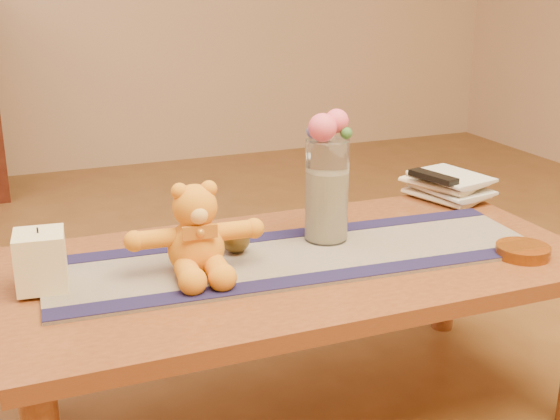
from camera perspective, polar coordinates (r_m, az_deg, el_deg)
name	(u,v)px	position (r m, az deg, el deg)	size (l,w,h in m)	color
floor	(298,417)	(2.00, 1.38, -15.77)	(5.50, 5.50, 0.00)	brown
coffee_table_top	(299,266)	(1.80, 1.48, -4.35)	(1.40, 0.70, 0.04)	#612F17
table_leg_bl	(26,342)	(2.03, -19.14, -9.67)	(0.07, 0.07, 0.41)	#612F17
table_leg_br	(446,269)	(2.41, 12.75, -4.50)	(0.07, 0.07, 0.41)	#612F17
persian_runner	(298,257)	(1.79, 1.40, -3.63)	(1.20, 0.35, 0.01)	#1F1947
runner_border_near	(320,277)	(1.66, 3.12, -5.25)	(1.20, 0.06, 0.00)	#17133B
runner_border_far	(279,235)	(1.91, -0.08, -1.95)	(1.20, 0.06, 0.00)	#17133B
teddy_bear	(195,230)	(1.67, -6.58, -1.52)	(0.30, 0.24, 0.20)	orange
pillar_candle	(41,260)	(1.67, -18.06, -3.74)	(0.11, 0.11, 0.13)	#F6E5B5
candle_wick	(37,230)	(1.65, -18.30, -1.50)	(0.00, 0.00, 0.01)	black
glass_vase	(327,191)	(1.85, 3.65, 1.52)	(0.11, 0.11, 0.26)	silver
potpourri_fill	(326,205)	(1.86, 3.63, 0.37)	(0.09, 0.09, 0.18)	beige
rose_left	(322,128)	(1.79, 3.32, 6.41)	(0.07, 0.07, 0.07)	#EB5370
rose_right	(337,121)	(1.82, 4.41, 6.91)	(0.06, 0.06, 0.06)	#EB5370
blue_flower_back	(326,126)	(1.85, 3.56, 6.54)	(0.04, 0.04, 0.04)	#545CB6
blue_flower_side	(314,131)	(1.82, 2.62, 6.11)	(0.04, 0.04, 0.04)	#545CB6
leaf_sprig	(346,133)	(1.82, 5.16, 5.95)	(0.03, 0.03, 0.03)	#33662D
bronze_ball	(235,238)	(1.79, -3.48, -2.21)	(0.07, 0.07, 0.07)	#4F3D1A
book_bottom	(429,200)	(2.24, 11.48, 0.77)	(0.17, 0.22, 0.02)	beige
book_lower	(432,194)	(2.24, 11.68, 1.23)	(0.16, 0.22, 0.02)	beige
book_upper	(428,188)	(2.23, 11.38, 1.69)	(0.17, 0.22, 0.02)	beige
book_top	(432,182)	(2.22, 11.68, 2.17)	(0.16, 0.22, 0.02)	beige
tv_remote	(433,177)	(2.21, 11.80, 2.54)	(0.04, 0.16, 0.02)	black
amber_dish	(523,251)	(1.89, 18.32, -3.04)	(0.13, 0.13, 0.03)	#BF5914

